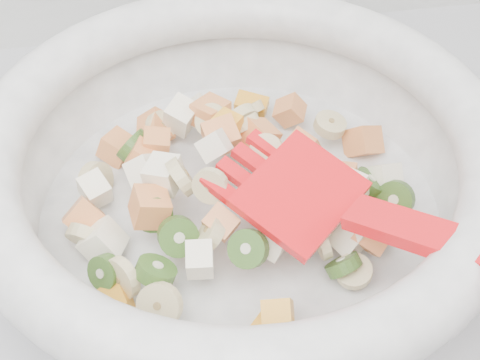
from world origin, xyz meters
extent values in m
cylinder|color=white|center=(-0.18, 1.48, 0.91)|extent=(0.29, 0.29, 0.02)
torus|color=white|center=(-0.18, 1.48, 0.98)|extent=(0.35, 0.35, 0.04)
cylinder|color=#D0C18B|center=(-0.26, 1.42, 0.93)|extent=(0.03, 0.03, 0.04)
cylinder|color=#D0C18B|center=(-0.28, 1.46, 0.93)|extent=(0.04, 0.02, 0.04)
cylinder|color=#D0C18B|center=(-0.24, 1.40, 0.93)|extent=(0.04, 0.03, 0.03)
cylinder|color=#D0C18B|center=(-0.27, 1.51, 0.93)|extent=(0.03, 0.03, 0.04)
cylinder|color=#D0C18B|center=(-0.12, 1.41, 0.93)|extent=(0.03, 0.03, 0.01)
cylinder|color=#D0C18B|center=(-0.22, 1.48, 0.95)|extent=(0.02, 0.03, 0.03)
cylinder|color=#D0C18B|center=(-0.10, 1.54, 0.94)|extent=(0.03, 0.03, 0.01)
cylinder|color=#D0C18B|center=(-0.16, 1.56, 0.93)|extent=(0.03, 0.03, 0.03)
cylinder|color=#D0C18B|center=(-0.16, 1.49, 0.96)|extent=(0.03, 0.03, 0.02)
cylinder|color=#D0C18B|center=(-0.13, 1.43, 0.94)|extent=(0.02, 0.04, 0.04)
cylinder|color=#D0C18B|center=(-0.20, 1.44, 0.95)|extent=(0.03, 0.03, 0.03)
cylinder|color=#D0C18B|center=(-0.16, 1.46, 0.96)|extent=(0.03, 0.03, 0.02)
cylinder|color=#D0C18B|center=(-0.19, 1.55, 0.94)|extent=(0.03, 0.03, 0.03)
cylinder|color=#D0C18B|center=(-0.16, 1.57, 0.93)|extent=(0.03, 0.03, 0.03)
cylinder|color=#D0C18B|center=(-0.10, 1.43, 0.94)|extent=(0.03, 0.03, 0.03)
cylinder|color=#D0C18B|center=(-0.22, 1.56, 0.93)|extent=(0.03, 0.02, 0.03)
cylinder|color=#D0C18B|center=(-0.20, 1.47, 0.96)|extent=(0.03, 0.02, 0.03)
cylinder|color=#D0C18B|center=(-0.16, 1.54, 0.95)|extent=(0.03, 0.03, 0.03)
cube|color=#E97949|center=(-0.10, 1.43, 0.94)|extent=(0.03, 0.03, 0.03)
cube|color=#E97949|center=(-0.26, 1.55, 0.92)|extent=(0.03, 0.03, 0.03)
cube|color=#E97949|center=(-0.24, 1.47, 0.94)|extent=(0.03, 0.03, 0.03)
cube|color=#E97949|center=(-0.16, 1.52, 0.94)|extent=(0.03, 0.03, 0.03)
cube|color=#E97949|center=(-0.18, 1.52, 0.95)|extent=(0.03, 0.03, 0.03)
cube|color=#E97949|center=(-0.13, 1.45, 0.95)|extent=(0.03, 0.03, 0.03)
cube|color=#E97949|center=(-0.19, 1.44, 0.95)|extent=(0.03, 0.03, 0.03)
cube|color=#E97949|center=(-0.13, 1.51, 0.94)|extent=(0.03, 0.03, 0.03)
cube|color=#E97949|center=(-0.11, 1.48, 0.94)|extent=(0.03, 0.03, 0.02)
cube|color=#E97949|center=(-0.24, 1.53, 0.94)|extent=(0.03, 0.02, 0.02)
cube|color=#E97949|center=(-0.23, 1.57, 0.93)|extent=(0.03, 0.03, 0.03)
cube|color=#E97949|center=(-0.12, 1.56, 0.93)|extent=(0.03, 0.03, 0.03)
cube|color=#E97949|center=(-0.12, 1.46, 0.95)|extent=(0.03, 0.03, 0.02)
cube|color=#E97949|center=(-0.08, 1.53, 0.92)|extent=(0.03, 0.03, 0.04)
cube|color=#E97949|center=(-0.08, 1.45, 0.93)|extent=(0.03, 0.03, 0.03)
cube|color=#E97949|center=(-0.28, 1.48, 0.93)|extent=(0.03, 0.03, 0.03)
cube|color=#E97949|center=(-0.19, 1.56, 0.94)|extent=(0.03, 0.03, 0.02)
cube|color=#E97949|center=(-0.23, 1.53, 0.94)|extent=(0.02, 0.02, 0.02)
cylinder|color=#599F35|center=(-0.27, 1.43, 0.93)|extent=(0.03, 0.02, 0.03)
cylinder|color=#599F35|center=(-0.09, 1.48, 0.93)|extent=(0.03, 0.03, 0.03)
cylinder|color=#599F35|center=(-0.14, 1.44, 0.94)|extent=(0.02, 0.03, 0.03)
cylinder|color=#599F35|center=(-0.09, 1.45, 0.93)|extent=(0.03, 0.03, 0.02)
cylinder|color=#599F35|center=(-0.07, 1.46, 0.93)|extent=(0.03, 0.03, 0.03)
cylinder|color=#599F35|center=(-0.24, 1.42, 0.94)|extent=(0.04, 0.04, 0.02)
cylinder|color=#599F35|center=(-0.18, 1.42, 0.95)|extent=(0.03, 0.03, 0.03)
cylinder|color=#599F35|center=(-0.24, 1.54, 0.93)|extent=(0.03, 0.03, 0.03)
cylinder|color=#599F35|center=(-0.12, 1.41, 0.93)|extent=(0.03, 0.02, 0.03)
cylinder|color=#599F35|center=(-0.24, 1.47, 0.94)|extent=(0.03, 0.02, 0.03)
cylinder|color=#599F35|center=(-0.22, 1.44, 0.94)|extent=(0.03, 0.03, 0.03)
cube|color=white|center=(-0.11, 1.43, 0.94)|extent=(0.04, 0.03, 0.03)
cube|color=white|center=(-0.19, 1.50, 0.96)|extent=(0.03, 0.02, 0.03)
cube|color=white|center=(-0.24, 1.51, 0.94)|extent=(0.03, 0.03, 0.03)
cube|color=white|center=(-0.19, 1.57, 0.93)|extent=(0.03, 0.02, 0.03)
cube|color=white|center=(-0.27, 1.46, 0.93)|extent=(0.04, 0.03, 0.03)
cube|color=white|center=(-0.27, 1.50, 0.93)|extent=(0.02, 0.03, 0.03)
cube|color=white|center=(-0.21, 1.42, 0.94)|extent=(0.02, 0.02, 0.02)
cube|color=white|center=(-0.17, 1.43, 0.94)|extent=(0.03, 0.03, 0.02)
cube|color=white|center=(-0.07, 1.48, 0.93)|extent=(0.02, 0.03, 0.03)
cube|color=white|center=(-0.11, 1.46, 0.94)|extent=(0.03, 0.03, 0.03)
cube|color=white|center=(-0.13, 1.45, 0.95)|extent=(0.03, 0.02, 0.03)
cube|color=white|center=(-0.21, 1.56, 0.94)|extent=(0.03, 0.03, 0.03)
cube|color=white|center=(-0.23, 1.49, 0.95)|extent=(0.03, 0.03, 0.02)
cube|color=gold|center=(-0.15, 1.58, 0.93)|extent=(0.03, 0.03, 0.02)
cube|color=gold|center=(-0.17, 1.38, 0.93)|extent=(0.02, 0.03, 0.03)
cube|color=gold|center=(-0.18, 1.53, 0.95)|extent=(0.03, 0.03, 0.02)
cube|color=gold|center=(-0.17, 1.37, 0.93)|extent=(0.03, 0.03, 0.02)
cube|color=gold|center=(-0.26, 1.41, 0.92)|extent=(0.02, 0.03, 0.02)
cube|color=red|center=(-0.14, 1.45, 0.96)|extent=(0.10, 0.09, 0.03)
cube|color=red|center=(-0.15, 1.49, 0.96)|extent=(0.03, 0.03, 0.01)
cube|color=red|center=(-0.17, 1.48, 0.96)|extent=(0.03, 0.03, 0.01)
cube|color=red|center=(-0.18, 1.47, 0.96)|extent=(0.03, 0.03, 0.01)
cube|color=red|center=(-0.19, 1.46, 0.96)|extent=(0.03, 0.03, 0.01)
camera|label=1|loc=(-0.24, 1.14, 1.29)|focal=55.00mm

